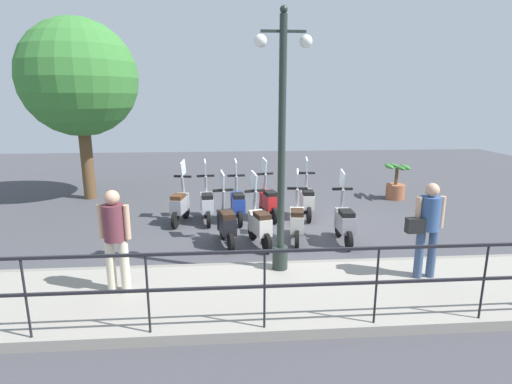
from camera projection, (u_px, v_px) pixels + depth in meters
ground_plane at (278, 231)px, 9.33m from camera, size 28.00×28.00×0.00m
promenade_walkway at (304, 292)px, 6.26m from camera, size 2.20×20.00×0.15m
fence_railing at (322, 272)px, 5.05m from camera, size 0.04×16.03×1.07m
lamp_post_near at (281, 161)px, 6.51m from camera, size 0.26×0.90×4.25m
pedestrian_with_bag at (428, 223)px, 6.41m from camera, size 0.33×0.65×1.59m
pedestrian_distant at (115, 233)px, 5.94m from camera, size 0.37×0.48×1.59m
tree_large at (79, 79)px, 11.52m from camera, size 3.34×3.34×5.26m
potted_palm at (396, 185)px, 12.18m from camera, size 1.06×0.66×1.05m
scooter_near_0 at (344, 221)px, 8.46m from camera, size 1.23×0.44×1.54m
scooter_near_1 at (297, 221)px, 8.50m from camera, size 1.23×0.46×1.54m
scooter_near_2 at (259, 224)px, 8.30m from camera, size 1.20×0.54×1.54m
scooter_near_3 at (226, 223)px, 8.34m from camera, size 1.22×0.49×1.54m
scooter_far_0 at (307, 200)px, 10.23m from camera, size 1.23×0.44×1.54m
scooter_far_1 at (268, 201)px, 10.14m from camera, size 1.21×0.52×1.54m
scooter_far_2 at (238, 203)px, 9.91m from camera, size 1.23×0.44×1.54m
scooter_far_3 at (207, 204)px, 9.87m from camera, size 1.23×0.44×1.54m
scooter_far_4 at (180, 204)px, 9.80m from camera, size 1.22×0.50×1.54m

